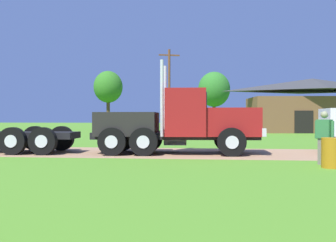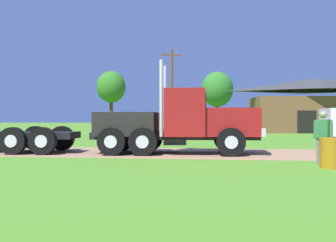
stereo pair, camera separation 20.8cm
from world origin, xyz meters
name	(u,v)px [view 1 (the left image)]	position (x,y,z in m)	size (l,w,h in m)	color
ground_plane	(194,153)	(0.00, 0.00, 0.00)	(200.00, 200.00, 0.00)	#4F8823
dirt_track	(194,153)	(0.00, 0.00, 0.00)	(120.00, 5.02, 0.01)	#A27957
truck_foreground_white	(178,123)	(-0.66, -0.29, 1.27)	(7.10, 2.88, 3.80)	black
visitor_standing_near	(324,136)	(4.28, -3.70, 0.93)	(0.50, 0.50, 1.71)	#33723F
steel_barrel	(332,153)	(4.30, -4.45, 0.45)	(0.62, 0.62, 0.90)	#B27214
shed_building	(313,106)	(11.21, 25.21, 2.71)	(13.92, 7.54, 5.60)	brown
utility_pole_near	(169,88)	(-3.64, 23.58, 4.57)	(2.14, 0.79, 8.63)	brown
tree_left	(108,87)	(-12.38, 31.80, 5.41)	(3.69, 3.69, 7.49)	#513823
tree_mid	(214,89)	(1.12, 38.09, 5.47)	(4.46, 4.46, 7.95)	#513823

